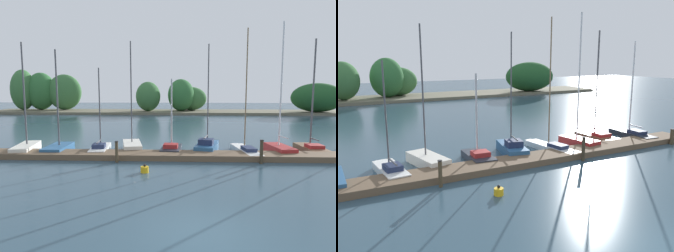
{
  "view_description": "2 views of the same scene",
  "coord_description": "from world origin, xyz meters",
  "views": [
    {
      "loc": [
        -0.61,
        -8.8,
        4.4
      ],
      "look_at": [
        -1.53,
        12.52,
        1.71
      ],
      "focal_mm": 32.87,
      "sensor_mm": 36.0,
      "label": 1
    },
    {
      "loc": [
        -8.81,
        -5.66,
        5.81
      ],
      "look_at": [
        1.26,
        12.99,
        1.57
      ],
      "focal_mm": 36.64,
      "sensor_mm": 36.0,
      "label": 2
    }
  ],
  "objects": [
    {
      "name": "sailboat_0",
      "position": [
        -11.09,
        11.28,
        0.42
      ],
      "size": [
        1.66,
        3.65,
        7.35
      ],
      "rotation": [
        0.0,
        0.0,
        1.74
      ],
      "color": "silver",
      "rests_on": "ground"
    },
    {
      "name": "sailboat_8",
      "position": [
        8.35,
        12.46,
        0.39
      ],
      "size": [
        1.35,
        3.66,
        7.62
      ],
      "rotation": [
        0.0,
        0.0,
        1.59
      ],
      "color": "brown",
      "rests_on": "ground"
    },
    {
      "name": "sailboat_3",
      "position": [
        -4.06,
        12.32,
        0.37
      ],
      "size": [
        1.8,
        3.39,
        7.52
      ],
      "rotation": [
        0.0,
        0.0,
        1.78
      ],
      "color": "silver",
      "rests_on": "ground"
    },
    {
      "name": "sailboat_5",
      "position": [
        1.17,
        12.1,
        0.4
      ],
      "size": [
        1.95,
        3.52,
        7.28
      ],
      "rotation": [
        0.0,
        0.0,
        1.34
      ],
      "color": "#285684",
      "rests_on": "ground"
    },
    {
      "name": "sailboat_4",
      "position": [
        -1.27,
        11.68,
        0.31
      ],
      "size": [
        1.44,
        3.08,
        4.96
      ],
      "rotation": [
        0.0,
        0.0,
        1.5
      ],
      "color": "#232833",
      "rests_on": "ground"
    },
    {
      "name": "far_shore",
      "position": [
        -5.96,
        44.22,
        2.67
      ],
      "size": [
        66.29,
        8.35,
        7.53
      ],
      "color": "#66604C",
      "rests_on": "ground"
    },
    {
      "name": "ground",
      "position": [
        0.0,
        0.0,
        0.0
      ],
      "size": [
        160.0,
        160.0,
        0.0
      ],
      "primitive_type": "plane",
      "color": "#2D4756"
    },
    {
      "name": "sailboat_7",
      "position": [
        5.9,
        11.56,
        0.47
      ],
      "size": [
        1.5,
        3.03,
        8.57
      ],
      "rotation": [
        0.0,
        0.0,
        1.72
      ],
      "color": "maroon",
      "rests_on": "ground"
    },
    {
      "name": "dock_pier",
      "position": [
        0.0,
        10.0,
        0.17
      ],
      "size": [
        27.04,
        1.8,
        0.35
      ],
      "color": "brown",
      "rests_on": "ground"
    },
    {
      "name": "mooring_piling_2",
      "position": [
        4.03,
        8.84,
        0.71
      ],
      "size": [
        0.23,
        0.23,
        1.4
      ],
      "color": "#3D3323",
      "rests_on": "ground"
    },
    {
      "name": "mooring_piling_1",
      "position": [
        -4.4,
        8.79,
        0.64
      ],
      "size": [
        0.21,
        0.21,
        1.27
      ],
      "color": "#4C3D28",
      "rests_on": "ground"
    },
    {
      "name": "channel_buoy_1",
      "position": [
        -2.5,
        6.68,
        0.17
      ],
      "size": [
        0.42,
        0.42,
        0.46
      ],
      "color": "gold",
      "rests_on": "ground"
    },
    {
      "name": "sailboat_6",
      "position": [
        3.66,
        11.48,
        0.33
      ],
      "size": [
        1.44,
        4.54,
        8.19
      ],
      "rotation": [
        0.0,
        0.0,
        1.7
      ],
      "color": "white",
      "rests_on": "ground"
    },
    {
      "name": "sailboat_1",
      "position": [
        -8.9,
        11.35,
        0.38
      ],
      "size": [
        1.36,
        3.19,
        6.88
      ],
      "rotation": [
        0.0,
        0.0,
        1.59
      ],
      "color": "#285684",
      "rests_on": "ground"
    },
    {
      "name": "sailboat_2",
      "position": [
        -6.12,
        11.58,
        0.3
      ],
      "size": [
        1.37,
        3.56,
        5.7
      ],
      "rotation": [
        0.0,
        0.0,
        1.67
      ],
      "color": "white",
      "rests_on": "ground"
    }
  ]
}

